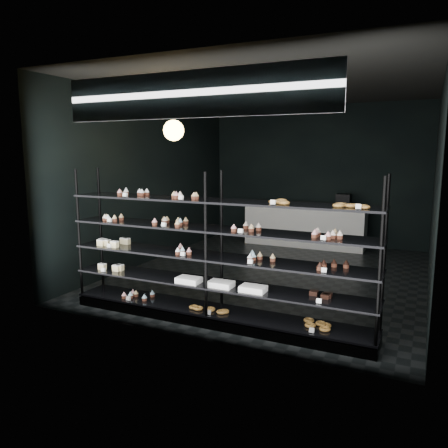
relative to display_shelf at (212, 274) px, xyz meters
The scene contains 5 objects.
room 2.64m from the display_shelf, 90.44° to the left, with size 5.01×6.01×3.20m.
display_shelf is the anchor object (origin of this frame).
signage 2.17m from the display_shelf, 92.25° to the right, with size 3.30×0.05×0.50m.
pendant_lamp 2.32m from the display_shelf, 139.72° to the left, with size 0.30×0.30×0.88m.
service_counter 4.95m from the display_shelf, 91.27° to the left, with size 2.80×0.65×1.23m.
Camera 1 is at (2.40, -7.17, 2.14)m, focal length 35.00 mm.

